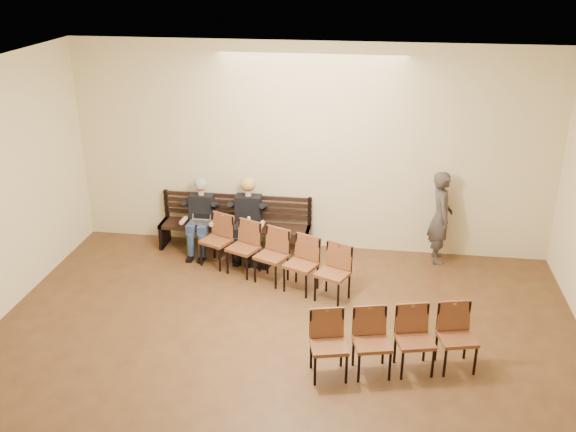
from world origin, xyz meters
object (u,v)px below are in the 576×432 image
at_px(seated_woman, 248,220).
at_px(chair_row_front, 271,257).
at_px(seated_man, 201,218).
at_px(chair_row_back, 394,343).
at_px(bench, 235,237).
at_px(passerby, 441,210).
at_px(water_bottle, 249,230).
at_px(laptop, 200,223).
at_px(bag, 260,258).

relative_size(seated_woman, chair_row_front, 0.48).
bearing_deg(seated_man, chair_row_back, -42.85).
xyz_separation_m(chair_row_front, chair_row_back, (1.86, -2.08, -0.01)).
relative_size(bench, passerby, 1.45).
height_order(bench, passerby, passerby).
xyz_separation_m(seated_woman, water_bottle, (0.09, -0.30, -0.06)).
bearing_deg(water_bottle, bench, 129.07).
bearing_deg(passerby, chair_row_front, 108.49).
bearing_deg(water_bottle, chair_row_back, -49.15).
relative_size(bench, seated_woman, 2.10).
height_order(seated_woman, chair_row_front, seated_woman).
distance_m(bench, chair_row_back, 4.11).
bearing_deg(seated_woman, seated_man, 180.00).
relative_size(seated_man, seated_woman, 0.98).
relative_size(bench, chair_row_back, 1.29).
bearing_deg(chair_row_front, seated_woman, 145.10).
xyz_separation_m(laptop, passerby, (3.95, 0.35, 0.33)).
xyz_separation_m(water_bottle, bag, (0.19, -0.13, -0.43)).
relative_size(seated_man, chair_row_back, 0.60).
bearing_deg(seated_man, laptop, -79.87).
bearing_deg(bag, passerby, 12.45).
bearing_deg(bench, seated_man, -167.85).
bearing_deg(laptop, seated_man, 88.06).
xyz_separation_m(seated_woman, passerby, (3.17, 0.21, 0.27)).
height_order(seated_man, chair_row_back, seated_man).
height_order(passerby, chair_row_front, passerby).
bearing_deg(bag, chair_row_front, -60.04).
height_order(seated_man, water_bottle, seated_man).
bearing_deg(chair_row_front, chair_row_back, -24.38).
xyz_separation_m(seated_man, passerby, (3.98, 0.21, 0.29)).
xyz_separation_m(seated_man, seated_woman, (0.81, 0.00, 0.01)).
xyz_separation_m(bag, chair_row_front, (0.28, -0.49, 0.29)).
height_order(seated_woman, water_bottle, seated_woman).
relative_size(passerby, chair_row_front, 0.69).
relative_size(seated_woman, passerby, 0.69).
distance_m(seated_man, laptop, 0.15).
relative_size(laptop, passerby, 0.18).
distance_m(seated_man, chair_row_front, 1.66).
relative_size(bag, chair_row_back, 0.18).
distance_m(seated_man, seated_woman, 0.81).
bearing_deg(laptop, chair_row_back, -53.73).
bearing_deg(chair_row_back, seated_man, 122.81).
bearing_deg(laptop, bag, -27.16).
bearing_deg(seated_woman, passerby, 3.72).
xyz_separation_m(laptop, water_bottle, (0.87, -0.15, -0.00)).
relative_size(laptop, bag, 0.88).
relative_size(bench, seated_man, 2.13).
bearing_deg(seated_woman, chair_row_front, -58.66).
bearing_deg(seated_woman, water_bottle, -73.75).
distance_m(bag, passerby, 3.06).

